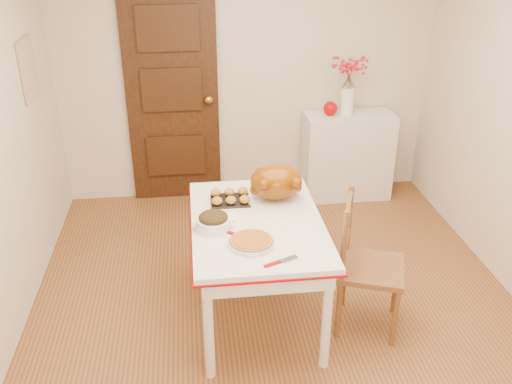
{
  "coord_description": "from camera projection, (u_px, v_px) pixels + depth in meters",
  "views": [
    {
      "loc": [
        -0.54,
        -3.12,
        2.51
      ],
      "look_at": [
        -0.15,
        0.05,
        0.93
      ],
      "focal_mm": 39.06,
      "sensor_mm": 36.0,
      "label": 1
    }
  ],
  "objects": [
    {
      "name": "photo_board",
      "position": [
        28.0,
        69.0,
        4.16
      ],
      "size": [
        0.03,
        0.35,
        0.45
      ],
      "primitive_type": "cube",
      "color": "#C1B797",
      "rests_on": "ground"
    },
    {
      "name": "kitchen_table",
      "position": [
        257.0,
        269.0,
        3.77
      ],
      "size": [
        0.86,
        1.26,
        0.75
      ],
      "primitive_type": null,
      "color": "silver",
      "rests_on": "floor"
    },
    {
      "name": "apple",
      "position": [
        330.0,
        108.0,
        5.21
      ],
      "size": [
        0.13,
        0.13,
        0.13
      ],
      "primitive_type": "sphere",
      "color": "#A70004",
      "rests_on": "sideboard"
    },
    {
      "name": "drinking_glass",
      "position": [
        261.0,
        177.0,
        4.06
      ],
      "size": [
        0.09,
        0.09,
        0.12
      ],
      "primitive_type": "cylinder",
      "rotation": [
        0.0,
        0.0,
        -0.25
      ],
      "color": "white",
      "rests_on": "kitchen_table"
    },
    {
      "name": "wall_back",
      "position": [
        247.0,
        69.0,
        5.18
      ],
      "size": [
        3.5,
        0.0,
        2.5
      ],
      "primitive_type": "cube",
      "color": "beige",
      "rests_on": "ground"
    },
    {
      "name": "sideboard",
      "position": [
        347.0,
        156.0,
        5.45
      ],
      "size": [
        0.85,
        0.38,
        0.85
      ],
      "primitive_type": "cube",
      "color": "silver",
      "rests_on": "floor"
    },
    {
      "name": "rolls_tray",
      "position": [
        230.0,
        197.0,
        3.82
      ],
      "size": [
        0.27,
        0.21,
        0.07
      ],
      "primitive_type": null,
      "rotation": [
        0.0,
        0.0,
        -0.01
      ],
      "color": "#BA7F28",
      "rests_on": "kitchen_table"
    },
    {
      "name": "chair_oak",
      "position": [
        372.0,
        265.0,
        3.64
      ],
      "size": [
        0.54,
        0.54,
        0.95
      ],
      "primitive_type": null,
      "rotation": [
        0.0,
        0.0,
        1.21
      ],
      "color": "brown",
      "rests_on": "floor"
    },
    {
      "name": "floor",
      "position": [
        278.0,
        312.0,
        3.95
      ],
      "size": [
        3.5,
        4.0,
        0.0
      ],
      "primitive_type": "cube",
      "color": "brown",
      "rests_on": "ground"
    },
    {
      "name": "carving_knife",
      "position": [
        241.0,
        236.0,
        3.41
      ],
      "size": [
        0.25,
        0.23,
        0.01
      ],
      "primitive_type": null,
      "rotation": [
        0.0,
        0.0,
        -0.7
      ],
      "color": "silver",
      "rests_on": "kitchen_table"
    },
    {
      "name": "berry_vase",
      "position": [
        348.0,
        87.0,
        5.14
      ],
      "size": [
        0.27,
        0.27,
        0.53
      ],
      "primitive_type": null,
      "color": "white",
      "rests_on": "sideboard"
    },
    {
      "name": "pumpkin_pie",
      "position": [
        251.0,
        241.0,
        3.31
      ],
      "size": [
        0.28,
        0.28,
        0.06
      ],
      "primitive_type": "cylinder",
      "rotation": [
        0.0,
        0.0,
        0.05
      ],
      "color": "#A95518",
      "rests_on": "kitchen_table"
    },
    {
      "name": "turkey_platter",
      "position": [
        276.0,
        184.0,
        3.79
      ],
      "size": [
        0.42,
        0.34,
        0.26
      ],
      "primitive_type": null,
      "rotation": [
        0.0,
        0.0,
        -0.0
      ],
      "color": "#8E4904",
      "rests_on": "kitchen_table"
    },
    {
      "name": "pie_server",
      "position": [
        281.0,
        261.0,
        3.16
      ],
      "size": [
        0.22,
        0.14,
        0.01
      ],
      "primitive_type": null,
      "rotation": [
        0.0,
        0.0,
        0.4
      ],
      "color": "silver",
      "rests_on": "kitchen_table"
    },
    {
      "name": "door_back",
      "position": [
        172.0,
        96.0,
        5.17
      ],
      "size": [
        0.85,
        0.06,
        2.06
      ],
      "primitive_type": "cube",
      "color": "black",
      "rests_on": "ground"
    },
    {
      "name": "shaker_pair",
      "position": [
        287.0,
        179.0,
        4.06
      ],
      "size": [
        0.1,
        0.06,
        0.09
      ],
      "primitive_type": null,
      "rotation": [
        0.0,
        0.0,
        0.27
      ],
      "color": "white",
      "rests_on": "kitchen_table"
    },
    {
      "name": "stuffing_dish",
      "position": [
        213.0,
        221.0,
        3.48
      ],
      "size": [
        0.28,
        0.22,
        0.11
      ],
      "primitive_type": null,
      "rotation": [
        0.0,
        0.0,
        -0.01
      ],
      "color": "#3A2A13",
      "rests_on": "kitchen_table"
    }
  ]
}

